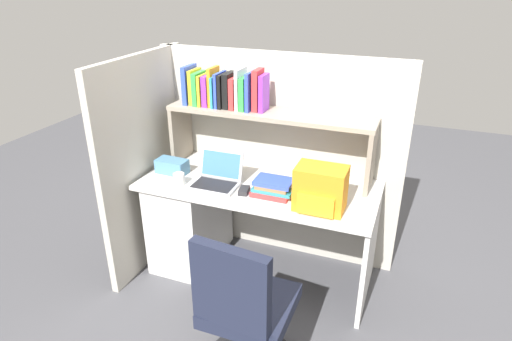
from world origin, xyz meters
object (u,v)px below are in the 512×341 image
(paper_cup, at_px, (179,179))
(backpack, at_px, (320,189))
(tissue_box, at_px, (172,166))
(office_chair, at_px, (246,320))
(laptop, at_px, (217,178))
(computer_mouse, at_px, (244,191))

(paper_cup, bearing_deg, backpack, 1.13)
(tissue_box, distance_m, office_chair, 1.28)
(paper_cup, bearing_deg, laptop, 21.45)
(backpack, distance_m, tissue_box, 1.11)
(laptop, distance_m, tissue_box, 0.38)
(computer_mouse, height_order, tissue_box, tissue_box)
(computer_mouse, relative_size, paper_cup, 1.29)
(laptop, xyz_separation_m, tissue_box, (-0.38, 0.05, -0.00))
(laptop, height_order, office_chair, laptop)
(computer_mouse, distance_m, office_chair, 0.86)
(backpack, bearing_deg, computer_mouse, 177.00)
(paper_cup, relative_size, office_chair, 0.09)
(computer_mouse, bearing_deg, tissue_box, 160.39)
(backpack, distance_m, office_chair, 0.86)
(tissue_box, bearing_deg, backpack, -4.29)
(office_chair, bearing_deg, laptop, -50.66)
(paper_cup, xyz_separation_m, office_chair, (0.76, -0.68, -0.38))
(laptop, height_order, computer_mouse, laptop)
(backpack, xyz_separation_m, paper_cup, (-0.96, -0.02, -0.09))
(backpack, height_order, computer_mouse, backpack)
(backpack, relative_size, paper_cup, 3.72)
(paper_cup, xyz_separation_m, tissue_box, (-0.14, 0.15, 0.01))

